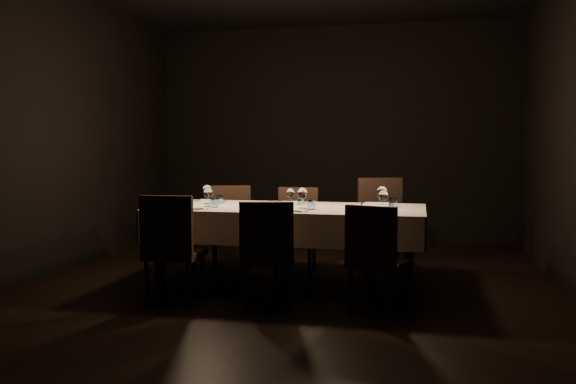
% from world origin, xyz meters
% --- Properties ---
extents(room, '(5.01, 6.01, 3.01)m').
position_xyz_m(room, '(0.00, 0.00, 1.50)').
color(room, black).
rests_on(room, ground).
extents(dining_table, '(2.52, 1.12, 0.76)m').
position_xyz_m(dining_table, '(0.00, 0.00, 0.69)').
color(dining_table, black).
rests_on(dining_table, ground).
extents(chair_near_left, '(0.46, 0.46, 0.93)m').
position_xyz_m(chair_near_left, '(-0.82, -0.83, 0.51)').
color(chair_near_left, black).
rests_on(chair_near_left, ground).
extents(place_setting_near_left, '(0.33, 0.40, 0.17)m').
position_xyz_m(place_setting_near_left, '(-0.74, -0.22, 0.83)').
color(place_setting_near_left, silver).
rests_on(place_setting_near_left, dining_table).
extents(chair_near_center, '(0.52, 0.52, 0.89)m').
position_xyz_m(chair_near_center, '(0.00, -0.84, 0.50)').
color(chair_near_center, black).
rests_on(chair_near_center, ground).
extents(place_setting_near_center, '(0.35, 0.41, 0.19)m').
position_xyz_m(place_setting_near_center, '(0.17, -0.22, 0.84)').
color(place_setting_near_center, silver).
rests_on(place_setting_near_center, dining_table).
extents(chair_near_right, '(0.52, 0.52, 0.87)m').
position_xyz_m(chair_near_right, '(0.87, -0.76, 0.49)').
color(chair_near_right, black).
rests_on(chair_near_right, ground).
extents(place_setting_near_right, '(0.33, 0.40, 0.18)m').
position_xyz_m(place_setting_near_right, '(0.89, -0.22, 0.83)').
color(place_setting_near_right, silver).
rests_on(place_setting_near_right, dining_table).
extents(chair_far_left, '(0.54, 0.54, 0.90)m').
position_xyz_m(chair_far_left, '(-0.79, 0.75, 0.50)').
color(chair_far_left, black).
rests_on(chair_far_left, ground).
extents(place_setting_far_left, '(0.35, 0.41, 0.19)m').
position_xyz_m(place_setting_far_left, '(-0.83, 0.22, 0.83)').
color(place_setting_far_left, silver).
rests_on(place_setting_far_left, dining_table).
extents(chair_far_center, '(0.44, 0.44, 0.89)m').
position_xyz_m(chair_far_center, '(-0.06, 0.72, 0.49)').
color(chair_far_center, black).
rests_on(chair_far_center, ground).
extents(place_setting_far_center, '(0.30, 0.39, 0.16)m').
position_xyz_m(place_setting_far_center, '(0.00, 0.22, 0.83)').
color(place_setting_far_center, silver).
rests_on(place_setting_far_center, dining_table).
extents(chair_far_right, '(0.62, 0.62, 0.99)m').
position_xyz_m(chair_far_right, '(0.84, 0.85, 0.54)').
color(chair_far_right, black).
rests_on(chair_far_right, ground).
extents(place_setting_far_right, '(0.36, 0.42, 0.20)m').
position_xyz_m(place_setting_far_right, '(0.87, 0.22, 0.84)').
color(place_setting_far_right, silver).
rests_on(place_setting_far_right, dining_table).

